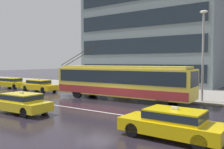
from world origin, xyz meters
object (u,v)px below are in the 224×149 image
Objects in this scene: trolleybus at (121,81)px; pedestrian_at_shelter at (130,77)px; taxi_queued_behind_bus at (39,85)px; pedestrian_approaching_curb at (114,77)px; bus_shelter at (119,74)px; taxi_oncoming_far at (172,122)px; street_lamp at (203,48)px; taxi_oncoming_near at (20,102)px; taxi_far_behind at (11,82)px.

trolleybus reaches higher than pedestrian_at_shelter.
pedestrian_approaching_curb is (8.11, 2.99, 1.03)m from taxi_queued_behind_bus.
taxi_queued_behind_bus is 9.08m from bus_shelter.
taxi_oncoming_far is 0.61× the size of street_lamp.
bus_shelter is 0.57× the size of street_lamp.
taxi_oncoming_near is at bearing -87.94° from pedestrian_approaching_curb.
street_lamp is at bearing 20.29° from trolleybus.
trolleybus is at bearing -72.15° from pedestrian_at_shelter.
bus_shelter is (-10.22, 11.59, 1.30)m from taxi_oncoming_far.
trolleybus is 10.79m from taxi_oncoming_far.
pedestrian_at_shelter is at bearing 127.84° from taxi_oncoming_far.
trolleybus reaches higher than taxi_oncoming_near.
taxi_far_behind is at bearing 149.14° from taxi_oncoming_near.
taxi_oncoming_near is 0.95× the size of taxi_queued_behind_bus.
bus_shelter reaches higher than taxi_oncoming_near.
trolleybus reaches higher than taxi_far_behind.
taxi_queued_behind_bus is (-18.36, 7.76, 0.00)m from taxi_oncoming_far.
taxi_far_behind is at bearing -174.73° from street_lamp.
bus_shelter is (-0.38, 12.08, 1.30)m from taxi_oncoming_near.
taxi_far_behind is at bearing -164.99° from bus_shelter.
bus_shelter is at bearing 125.37° from trolleybus.
pedestrian_approaching_curb reaches higher than taxi_oncoming_far.
street_lamp is (6.16, 2.28, 2.72)m from trolleybus.
taxi_queued_behind_bus is 8.71m from pedestrian_approaching_curb.
pedestrian_at_shelter is (1.32, 11.47, 1.07)m from taxi_oncoming_near.
taxi_far_behind is 2.40× the size of pedestrian_at_shelter.
pedestrian_approaching_curb is at bearing -172.58° from pedestrian_at_shelter.
taxi_oncoming_near is at bearing -44.11° from taxi_queued_behind_bus.
street_lamp is at bearing 97.50° from taxi_oncoming_far.
trolleybus is 2.81× the size of taxi_queued_behind_bus.
pedestrian_approaching_curb reaches higher than taxi_oncoming_near.
pedestrian_approaching_curb is (-1.72, -0.22, -0.04)m from pedestrian_at_shelter.
taxi_oncoming_near is 11.30m from pedestrian_approaching_curb.
taxi_queued_behind_bus is 1.14× the size of bus_shelter.
taxi_oncoming_far is at bearing -52.16° from pedestrian_at_shelter.
pedestrian_at_shelter is at bearing 7.42° from pedestrian_approaching_curb.
street_lamp reaches higher than trolleybus.
pedestrian_at_shelter is 1.00× the size of pedestrian_approaching_curb.
bus_shelter reaches higher than taxi_oncoming_far.
taxi_queued_behind_bus is 17.57m from street_lamp.
street_lamp reaches higher than taxi_far_behind.
taxi_oncoming_near is 0.61× the size of street_lamp.
taxi_oncoming_far is (7.48, -7.72, -0.91)m from trolleybus.
pedestrian_at_shelter reaches higher than taxi_oncoming_far.
trolleybus is at bearing -0.21° from taxi_queued_behind_bus.
pedestrian_at_shelter is at bearing 107.85° from trolleybus.
taxi_oncoming_far is 10.72m from street_lamp.
street_lamp reaches higher than pedestrian_at_shelter.
street_lamp reaches higher than taxi_oncoming_far.
taxi_oncoming_far is at bearing -46.37° from pedestrian_approaching_curb.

